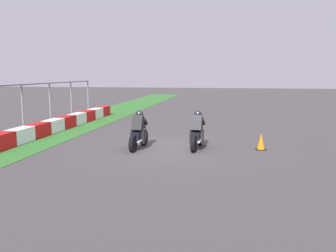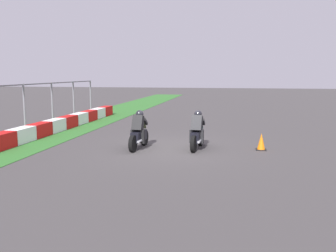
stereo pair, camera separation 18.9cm
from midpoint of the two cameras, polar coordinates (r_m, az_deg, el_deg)
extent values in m
plane|color=#423E3E|center=(14.63, -0.04, -3.46)|extent=(120.00, 120.00, 0.00)
cube|color=#306D2B|center=(17.01, -22.42, -2.42)|extent=(72.00, 3.74, 0.02)
cube|color=white|center=(16.89, -22.10, -1.40)|extent=(1.44, 0.60, 0.64)
cube|color=red|center=(18.13, -19.67, -0.66)|extent=(1.44, 0.60, 0.64)
cube|color=white|center=(19.41, -17.56, -0.01)|extent=(1.44, 0.60, 0.64)
cube|color=red|center=(20.71, -15.71, 0.56)|extent=(1.44, 0.60, 0.64)
cube|color=white|center=(22.03, -14.08, 1.06)|extent=(1.44, 0.60, 0.64)
cube|color=red|center=(23.37, -12.63, 1.50)|extent=(1.44, 0.60, 0.64)
cube|color=white|center=(24.72, -11.34, 1.90)|extent=(1.44, 0.60, 0.64)
cube|color=red|center=(26.09, -10.19, 2.25)|extent=(1.44, 0.60, 0.64)
cylinder|color=slate|center=(20.04, -21.74, 2.60)|extent=(0.10, 0.10, 2.42)
cylinder|color=slate|center=(22.55, -17.92, 3.34)|extent=(0.10, 0.10, 2.42)
cylinder|color=slate|center=(25.13, -14.87, 3.92)|extent=(0.10, 0.10, 2.42)
cylinder|color=slate|center=(27.78, -12.40, 4.38)|extent=(0.10, 0.10, 2.42)
cylinder|color=black|center=(15.24, 4.63, -1.80)|extent=(0.65, 0.20, 0.64)
cylinder|color=black|center=(13.88, 3.59, -2.77)|extent=(0.65, 0.20, 0.64)
cube|color=black|center=(14.53, 4.14, -1.57)|extent=(1.12, 0.42, 0.40)
ellipsoid|color=black|center=(14.58, 4.22, -0.34)|extent=(0.50, 0.34, 0.24)
cube|color=red|center=(14.03, 3.75, -1.83)|extent=(0.07, 0.16, 0.08)
cylinder|color=#A5A5AD|center=(14.18, 4.50, -2.34)|extent=(0.43, 0.14, 0.10)
cube|color=black|center=(14.35, 4.09, 0.42)|extent=(0.52, 0.44, 0.66)
sphere|color=black|center=(14.52, 4.26, 1.86)|extent=(0.33, 0.33, 0.30)
cube|color=#356864|center=(14.96, 4.51, 0.03)|extent=(0.18, 0.27, 0.23)
cube|color=black|center=(14.45, 3.27, -1.61)|extent=(0.19, 0.16, 0.52)
cube|color=black|center=(14.38, 4.83, -1.68)|extent=(0.19, 0.16, 0.52)
cube|color=black|center=(14.75, 3.68, 0.71)|extent=(0.39, 0.13, 0.31)
cube|color=black|center=(14.69, 5.06, 0.66)|extent=(0.39, 0.13, 0.31)
cylinder|color=black|center=(15.24, -4.03, -1.79)|extent=(0.65, 0.18, 0.64)
cylinder|color=black|center=(13.93, -5.79, -2.76)|extent=(0.65, 0.18, 0.64)
cube|color=black|center=(14.55, -4.88, -1.56)|extent=(1.12, 0.40, 0.40)
ellipsoid|color=black|center=(14.60, -4.77, -0.33)|extent=(0.50, 0.33, 0.24)
cube|color=red|center=(14.07, -5.54, -1.82)|extent=(0.07, 0.16, 0.08)
cylinder|color=#A5A5AD|center=(14.20, -4.71, -2.33)|extent=(0.43, 0.13, 0.10)
cube|color=black|center=(14.38, -5.03, 0.42)|extent=(0.51, 0.43, 0.66)
sphere|color=black|center=(14.55, -4.77, 1.86)|extent=(0.32, 0.32, 0.30)
cube|color=#7B8B55|center=(14.97, -4.29, 0.04)|extent=(0.17, 0.27, 0.23)
cube|color=black|center=(14.51, -5.78, -1.60)|extent=(0.19, 0.15, 0.52)
cube|color=black|center=(14.38, -4.28, -1.67)|extent=(0.19, 0.15, 0.52)
cube|color=black|center=(14.79, -5.22, 0.71)|extent=(0.39, 0.13, 0.31)
cube|color=black|center=(14.68, -3.89, 0.67)|extent=(0.39, 0.13, 0.31)
cube|color=black|center=(14.81, 13.73, -3.50)|extent=(0.40, 0.40, 0.03)
cone|color=orange|center=(14.75, 13.77, -2.33)|extent=(0.32, 0.32, 0.65)
camera|label=1|loc=(0.09, -90.38, -0.05)|focal=39.62mm
camera|label=2|loc=(0.09, 89.62, 0.05)|focal=39.62mm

